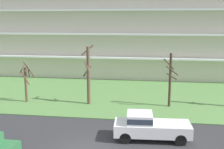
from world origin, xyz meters
name	(u,v)px	position (x,y,z in m)	size (l,w,h in m)	color
grass_lawn_strip	(113,95)	(0.00, 14.00, 0.04)	(80.00, 16.00, 0.08)	#547F42
apartment_building	(125,11)	(0.00, 27.60, 9.80)	(51.80, 12.16, 19.61)	beige
tree_far_left	(26,81)	(-8.40, 9.90, 2.28)	(1.39, 1.44, 4.36)	brown
tree_left	(88,74)	(-1.92, 10.16, 3.11)	(1.24, 1.24, 6.01)	brown
tree_center	(170,79)	(6.14, 10.36, 2.82)	(1.46, 0.89, 5.34)	#423023
pickup_white_center_right	(149,126)	(4.23, 2.49, 1.02)	(5.51, 2.32, 1.95)	white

